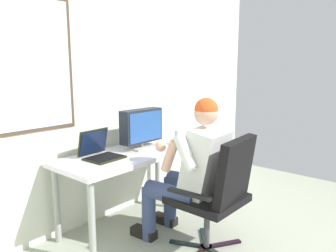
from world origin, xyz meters
TOP-DOWN VIEW (x-y plane):
  - wall_rear at (-0.03, 2.37)m, footprint 5.33×0.08m
  - desk at (0.14, 1.99)m, footprint 1.41×0.63m
  - office_chair at (0.25, 1.09)m, footprint 0.65×0.62m
  - person_seated at (0.23, 1.36)m, footprint 0.56×0.83m
  - crt_monitor at (0.33, 2.04)m, footprint 0.45×0.23m
  - laptop at (-0.16, 2.07)m, footprint 0.32×0.31m
  - wine_glass at (0.67, 1.86)m, footprint 0.08×0.08m

SIDE VIEW (x-z plane):
  - office_chair at x=0.25m, z-range 0.06..1.04m
  - desk at x=0.14m, z-range 0.27..0.99m
  - person_seated at x=0.23m, z-range 0.03..1.29m
  - laptop at x=-0.16m, z-range 0.65..0.90m
  - wine_glass at x=0.67m, z-range 0.74..0.88m
  - crt_monitor at x=0.33m, z-range 0.73..1.11m
  - wall_rear at x=-0.03m, z-range 0.00..2.86m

